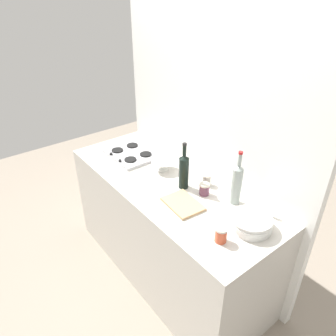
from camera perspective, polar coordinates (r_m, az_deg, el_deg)
name	(u,v)px	position (r m, az deg, el deg)	size (l,w,h in m)	color
ground_plane	(168,267)	(2.92, 0.00, -17.46)	(6.00, 6.00, 0.00)	gray
counter_block	(168,229)	(2.61, 0.00, -10.84)	(1.80, 0.70, 0.90)	beige
backsplash_panel	(207,145)	(2.46, 7.01, 4.05)	(1.90, 0.06, 2.17)	white
stovetop_hob	(131,154)	(2.70, -6.61, 2.56)	(0.42, 0.33, 0.04)	#B2B2B7
plate_stack	(251,223)	(1.97, 14.74, -9.51)	(0.25, 0.25, 0.08)	white
wine_bottle_leftmost	(184,171)	(2.21, 2.87, -0.46)	(0.07, 0.07, 0.35)	black
wine_bottle_mid_left	(237,184)	(2.09, 12.26, -2.74)	(0.07, 0.07, 0.38)	gray
mixing_bowl	(163,165)	(2.46, -0.90, 0.57)	(0.18, 0.18, 0.08)	white
condiment_jar_front	(204,189)	(2.20, 6.56, -3.77)	(0.07, 0.07, 0.08)	#66384C
condiment_jar_rear	(221,234)	(1.84, 9.50, -11.71)	(0.07, 0.07, 0.09)	#C64C2D
condiment_jar_spare	(207,180)	(2.30, 6.95, -2.10)	(0.06, 0.06, 0.08)	#9E998C
cutting_board	(183,204)	(2.10, 2.67, -6.46)	(0.26, 0.19, 0.02)	tan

